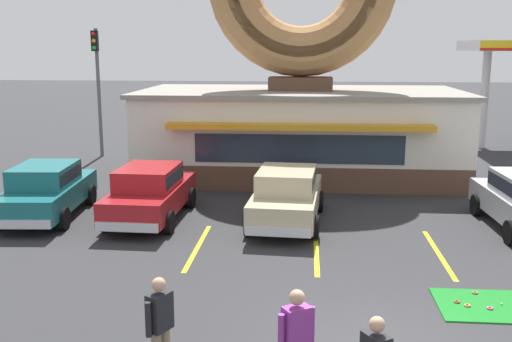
{
  "coord_description": "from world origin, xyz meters",
  "views": [
    {
      "loc": [
        -1.35,
        -9.32,
        4.98
      ],
      "look_at": [
        -2.56,
        5.0,
        2.0
      ],
      "focal_mm": 42.0,
      "sensor_mm": 36.0,
      "label": 1
    }
  ],
  "objects_px": {
    "car_teal": "(47,188)",
    "traffic_light_pole": "(97,76)",
    "golf_ball": "(502,304)",
    "pedestrian_hooded_kid": "(296,340)",
    "trash_bin": "(146,177)",
    "car_champagne": "(287,194)",
    "car_red": "(150,190)",
    "pedestrian_leather_jacket_man": "(160,323)"
  },
  "relations": [
    {
      "from": "car_teal",
      "to": "car_champagne",
      "type": "bearing_deg",
      "value": -0.66
    },
    {
      "from": "golf_ball",
      "to": "traffic_light_pole",
      "type": "relative_size",
      "value": 0.01
    },
    {
      "from": "car_champagne",
      "to": "car_teal",
      "type": "xyz_separation_m",
      "value": [
        -7.12,
        0.08,
        0.0
      ]
    },
    {
      "from": "car_teal",
      "to": "pedestrian_hooded_kid",
      "type": "bearing_deg",
      "value": -49.68
    },
    {
      "from": "golf_ball",
      "to": "car_red",
      "type": "relative_size",
      "value": 0.01
    },
    {
      "from": "traffic_light_pole",
      "to": "trash_bin",
      "type": "bearing_deg",
      "value": -59.45
    },
    {
      "from": "car_champagne",
      "to": "golf_ball",
      "type": "bearing_deg",
      "value": -50.24
    },
    {
      "from": "car_teal",
      "to": "traffic_light_pole",
      "type": "height_order",
      "value": "traffic_light_pole"
    },
    {
      "from": "trash_bin",
      "to": "traffic_light_pole",
      "type": "height_order",
      "value": "traffic_light_pole"
    },
    {
      "from": "car_red",
      "to": "pedestrian_hooded_kid",
      "type": "height_order",
      "value": "pedestrian_hooded_kid"
    },
    {
      "from": "car_teal",
      "to": "trash_bin",
      "type": "distance_m",
      "value": 4.03
    },
    {
      "from": "pedestrian_hooded_kid",
      "to": "traffic_light_pole",
      "type": "relative_size",
      "value": 0.29
    },
    {
      "from": "golf_ball",
      "to": "traffic_light_pole",
      "type": "distance_m",
      "value": 20.67
    },
    {
      "from": "car_red",
      "to": "trash_bin",
      "type": "distance_m",
      "value": 3.64
    },
    {
      "from": "trash_bin",
      "to": "golf_ball",
      "type": "bearing_deg",
      "value": -42.95
    },
    {
      "from": "pedestrian_hooded_kid",
      "to": "trash_bin",
      "type": "relative_size",
      "value": 1.73
    },
    {
      "from": "pedestrian_hooded_kid",
      "to": "trash_bin",
      "type": "bearing_deg",
      "value": 114.04
    },
    {
      "from": "pedestrian_hooded_kid",
      "to": "pedestrian_leather_jacket_man",
      "type": "distance_m",
      "value": 2.1
    },
    {
      "from": "traffic_light_pole",
      "to": "car_teal",
      "type": "bearing_deg",
      "value": -79.68
    },
    {
      "from": "trash_bin",
      "to": "traffic_light_pole",
      "type": "distance_m",
      "value": 8.25
    },
    {
      "from": "golf_ball",
      "to": "car_teal",
      "type": "bearing_deg",
      "value": 155.02
    },
    {
      "from": "pedestrian_leather_jacket_man",
      "to": "trash_bin",
      "type": "height_order",
      "value": "pedestrian_leather_jacket_man"
    },
    {
      "from": "car_red",
      "to": "car_champagne",
      "type": "relative_size",
      "value": 0.99
    },
    {
      "from": "trash_bin",
      "to": "traffic_light_pole",
      "type": "bearing_deg",
      "value": 120.55
    },
    {
      "from": "car_teal",
      "to": "pedestrian_leather_jacket_man",
      "type": "xyz_separation_m",
      "value": [
        5.49,
        -8.47,
        0.03
      ]
    },
    {
      "from": "golf_ball",
      "to": "pedestrian_leather_jacket_man",
      "type": "xyz_separation_m",
      "value": [
        -6.03,
        -3.11,
        0.85
      ]
    },
    {
      "from": "trash_bin",
      "to": "pedestrian_leather_jacket_man",
      "type": "bearing_deg",
      "value": -73.86
    },
    {
      "from": "pedestrian_hooded_kid",
      "to": "trash_bin",
      "type": "distance_m",
      "value": 13.53
    },
    {
      "from": "car_teal",
      "to": "pedestrian_leather_jacket_man",
      "type": "bearing_deg",
      "value": -57.05
    },
    {
      "from": "car_champagne",
      "to": "trash_bin",
      "type": "distance_m",
      "value": 6.2
    },
    {
      "from": "car_red",
      "to": "trash_bin",
      "type": "height_order",
      "value": "car_red"
    },
    {
      "from": "pedestrian_leather_jacket_man",
      "to": "traffic_light_pole",
      "type": "distance_m",
      "value": 20.06
    },
    {
      "from": "car_champagne",
      "to": "traffic_light_pole",
      "type": "xyz_separation_m",
      "value": [
        -8.94,
        10.08,
        2.84
      ]
    },
    {
      "from": "car_champagne",
      "to": "traffic_light_pole",
      "type": "relative_size",
      "value": 0.8
    },
    {
      "from": "golf_ball",
      "to": "traffic_light_pole",
      "type": "xyz_separation_m",
      "value": [
        -13.34,
        15.37,
        3.66
      ]
    },
    {
      "from": "car_teal",
      "to": "pedestrian_hooded_kid",
      "type": "height_order",
      "value": "pedestrian_hooded_kid"
    },
    {
      "from": "traffic_light_pole",
      "to": "pedestrian_hooded_kid",
      "type": "bearing_deg",
      "value": -63.62
    },
    {
      "from": "car_champagne",
      "to": "pedestrian_hooded_kid",
      "type": "distance_m",
      "value": 8.83
    },
    {
      "from": "car_teal",
      "to": "traffic_light_pole",
      "type": "xyz_separation_m",
      "value": [
        -1.82,
        10.0,
        2.84
      ]
    },
    {
      "from": "car_red",
      "to": "car_teal",
      "type": "distance_m",
      "value": 3.12
    },
    {
      "from": "golf_ball",
      "to": "car_champagne",
      "type": "relative_size",
      "value": 0.01
    },
    {
      "from": "car_red",
      "to": "traffic_light_pole",
      "type": "relative_size",
      "value": 0.79
    }
  ]
}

